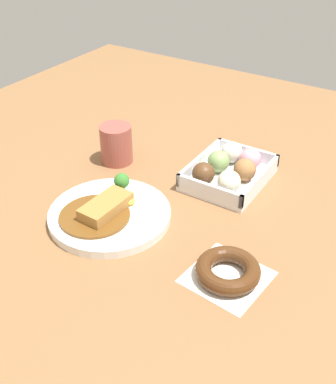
# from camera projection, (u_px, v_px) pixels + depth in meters

# --- Properties ---
(ground_plane) EXTENTS (1.60, 1.60, 0.00)m
(ground_plane) POSITION_uv_depth(u_px,v_px,m) (171.00, 203.00, 1.00)
(ground_plane) COLOR brown
(curry_plate) EXTENTS (0.25, 0.25, 0.06)m
(curry_plate) POSITION_uv_depth(u_px,v_px,m) (109.00, 213.00, 0.95)
(curry_plate) COLOR white
(curry_plate) RESTS_ON ground_plane
(donut_box) EXTENTS (0.20, 0.16, 0.06)m
(donut_box) POSITION_uv_depth(u_px,v_px,m) (229.00, 170.00, 1.06)
(donut_box) COLOR white
(donut_box) RESTS_ON ground_plane
(chocolate_ring_donut) EXTENTS (0.14, 0.14, 0.03)m
(chocolate_ring_donut) POSITION_uv_depth(u_px,v_px,m) (228.00, 271.00, 0.81)
(chocolate_ring_donut) COLOR white
(chocolate_ring_donut) RESTS_ON ground_plane
(coffee_mug) EXTENTS (0.08, 0.08, 0.09)m
(coffee_mug) POSITION_uv_depth(u_px,v_px,m) (116.00, 144.00, 1.12)
(coffee_mug) COLOR #9E4C42
(coffee_mug) RESTS_ON ground_plane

